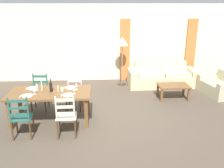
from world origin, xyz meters
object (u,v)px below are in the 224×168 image
at_px(wine_bottle, 51,87).
at_px(wine_glass_near_right, 74,89).
at_px(wine_glass_far_right, 76,85).
at_px(coffee_table, 173,87).
at_px(couch, 161,77).
at_px(dining_chair_far_right, 74,91).
at_px(dining_table, 50,95).
at_px(coffee_cup_primary, 62,89).
at_px(standing_lamp, 122,44).
at_px(dining_chair_far_left, 40,92).
at_px(dining_chair_near_left, 21,117).
at_px(wine_glass_near_left, 34,90).
at_px(armchair_upholstered, 220,87).
at_px(dining_chair_near_right, 66,116).
at_px(wine_glass_far_left, 37,86).

bearing_deg(wine_bottle, wine_glass_near_right, -16.12).
distance_m(wine_glass_far_right, coffee_table, 3.00).
bearing_deg(couch, dining_chair_far_right, -148.26).
relative_size(wine_glass_near_right, couch, 0.07).
xyz_separation_m(dining_chair_far_right, wine_bottle, (-0.45, -0.73, 0.39)).
xyz_separation_m(dining_table, coffee_cup_primary, (0.28, 0.02, 0.13)).
relative_size(dining_chair_far_right, wine_glass_far_right, 5.96).
xyz_separation_m(dining_chair_far_right, coffee_cup_primary, (-0.20, -0.72, 0.32)).
height_order(wine_bottle, coffee_cup_primary, wine_bottle).
height_order(dining_table, couch, couch).
distance_m(coffee_cup_primary, standing_lamp, 3.19).
relative_size(dining_chair_far_left, coffee_cup_primary, 10.67).
xyz_separation_m(dining_chair_near_left, dining_chair_far_right, (0.96, 1.48, 0.00)).
bearing_deg(dining_chair_far_left, wine_glass_near_left, -83.35).
bearing_deg(dining_table, dining_chair_far_right, 56.81).
xyz_separation_m(dining_table, wine_glass_near_right, (0.58, -0.15, 0.20)).
bearing_deg(wine_bottle, dining_chair_near_left, -124.02).
bearing_deg(armchair_upholstered, wine_glass_near_right, -158.87).
xyz_separation_m(dining_table, standing_lamp, (1.95, 2.67, 0.75)).
bearing_deg(dining_chair_far_left, armchair_upholstered, 8.61).
bearing_deg(dining_chair_near_left, coffee_table, 27.71).
bearing_deg(armchair_upholstered, dining_chair_near_left, -157.19).
bearing_deg(coffee_table, wine_glass_near_right, -152.91).
xyz_separation_m(dining_chair_far_right, wine_glass_far_right, (0.12, -0.60, 0.38)).
bearing_deg(standing_lamp, wine_glass_near_right, -115.97).
bearing_deg(coffee_cup_primary, dining_chair_near_right, -77.40).
bearing_deg(wine_glass_near_right, armchair_upholstered, 21.13).
xyz_separation_m(dining_chair_near_left, standing_lamp, (2.43, 3.41, 0.93)).
relative_size(dining_chair_near_right, dining_chair_far_right, 1.00).
height_order(wine_glass_near_right, wine_glass_far_right, same).
distance_m(dining_chair_near_left, dining_chair_near_right, 0.93).
bearing_deg(wine_glass_far_right, wine_bottle, -167.56).
bearing_deg(dining_chair_near_right, coffee_table, 34.72).
relative_size(dining_chair_far_left, armchair_upholstered, 0.75).
bearing_deg(standing_lamp, wine_glass_far_right, -117.99).
bearing_deg(standing_lamp, coffee_table, -45.12).
relative_size(coffee_table, armchair_upholstered, 0.70).
height_order(wine_glass_near_left, couch, wine_glass_near_left).
relative_size(coffee_cup_primary, coffee_table, 0.10).
relative_size(dining_chair_far_left, couch, 0.42).
height_order(dining_chair_far_left, wine_glass_near_left, dining_chair_far_left).
bearing_deg(wine_glass_far_right, dining_chair_near_left, -140.95).
xyz_separation_m(dining_chair_far_left, armchair_upholstered, (5.33, 0.81, -0.23)).
relative_size(dining_chair_far_left, wine_glass_far_right, 5.96).
bearing_deg(coffee_cup_primary, wine_glass_far_left, 168.13).
distance_m(wine_glass_far_left, standing_lamp, 3.44).
xyz_separation_m(dining_table, armchair_upholstered, (4.92, 1.53, -0.41)).
bearing_deg(dining_table, coffee_cup_primary, 3.82).
relative_size(wine_glass_near_right, armchair_upholstered, 0.13).
height_order(wine_bottle, coffee_table, wine_bottle).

